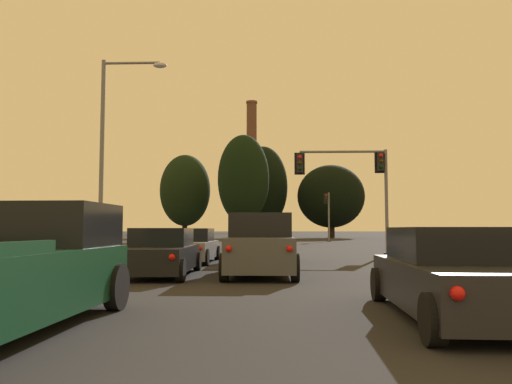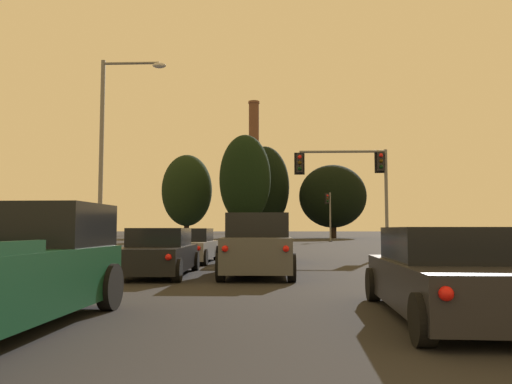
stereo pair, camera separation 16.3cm
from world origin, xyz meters
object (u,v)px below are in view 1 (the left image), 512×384
Objects in this scene: traffic_light_far_right at (328,209)px; suv_center_lane_second at (261,245)px; smokestack at (252,181)px; pickup_truck_left_lane_third at (0,272)px; traffic_light_overhead_right at (355,174)px; sedan_left_lane_second at (161,253)px; sedan_left_lane_front at (191,246)px; suv_center_lane_front at (264,241)px; sedan_right_lane_third at (455,275)px; street_lamp at (112,137)px.

suv_center_lane_second is at bearing -98.97° from traffic_light_far_right.
smokestack reaches higher than traffic_light_far_right.
suv_center_lane_second is at bearing 69.75° from pickup_truck_left_lane_third.
sedan_left_lane_second is at bearing -122.08° from traffic_light_overhead_right.
pickup_truck_left_lane_third reaches higher than sedan_left_lane_second.
traffic_light_far_right is at bearing 74.96° from sedan_left_lane_front.
sedan_left_lane_front is 0.95× the size of suv_center_lane_front.
sedan_left_lane_front is 11.14m from traffic_light_overhead_right.
sedan_left_lane_second is 153.78m from smokestack.
sedan_left_lane_second is at bearing 133.83° from sedan_right_lane_third.
street_lamp is at bearing 104.57° from pickup_truck_left_lane_third.
street_lamp is at bearing -156.74° from traffic_light_overhead_right.
traffic_light_far_right is (1.50, 28.29, -0.83)m from traffic_light_overhead_right.
pickup_truck_left_lane_third is at bearing -94.37° from sedan_left_lane_second.
smokestack is at bearing 94.88° from traffic_light_overhead_right.
suv_center_lane_second is 0.85× the size of traffic_light_overhead_right.
sedan_left_lane_front is 6.59m from street_lamp.
sedan_left_lane_front is 0.99× the size of sedan_right_lane_third.
suv_center_lane_front is 13.90m from sedan_right_lane_third.
sedan_left_lane_second is (-6.25, 7.02, 0.00)m from sedan_right_lane_third.
traffic_light_overhead_right is at bearing 23.26° from street_lamp.
sedan_left_lane_front is 36.44m from traffic_light_far_right.
smokestack is (-6.99, 146.30, 16.80)m from suv_center_lane_front.
suv_center_lane_front is at bearing -8.24° from street_lamp.
traffic_light_overhead_right is 0.13× the size of smokestack.
sedan_left_lane_front is 14.40m from sedan_right_lane_third.
sedan_left_lane_second is at bearing -61.40° from street_lamp.
suv_center_lane_front is 147.43m from smokestack.
smokestack reaches higher than traffic_light_overhead_right.
pickup_truck_left_lane_third is 1.12× the size of suv_center_lane_front.
pickup_truck_left_lane_third is at bearing -111.81° from suv_center_lane_second.
suv_center_lane_second is 3.03m from sedan_left_lane_second.
suv_center_lane_front reaches higher than sedan_right_lane_third.
street_lamp is at bearing -90.03° from smokestack.
street_lamp is (-4.09, 7.51, 4.96)m from sedan_left_lane_second.
suv_center_lane_second is at bearing 1.61° from sedan_left_lane_second.
street_lamp is at bearing 127.60° from sedan_right_lane_third.
suv_center_lane_second is 1.04× the size of sedan_left_lane_front.
traffic_light_overhead_right reaches higher than sedan_left_lane_front.
street_lamp reaches higher than sedan_right_lane_third.
traffic_light_far_right is (6.47, 34.49, 2.71)m from suv_center_lane_front.
pickup_truck_left_lane_third is at bearing -101.22° from traffic_light_far_right.
pickup_truck_left_lane_third is 6.71m from sedan_right_lane_third.
sedan_right_lane_third is at bearing -93.81° from traffic_light_far_right.
traffic_light_far_right is (9.51, 35.06, 2.94)m from sedan_left_lane_front.
sedan_left_lane_front is at bearing -171.53° from suv_center_lane_front.
street_lamp is (-13.54, -33.47, 2.02)m from traffic_light_far_right.
smokestack reaches higher than sedan_left_lane_second.
sedan_left_lane_second is 0.11× the size of smokestack.
suv_center_lane_front reaches higher than pickup_truck_left_lane_third.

